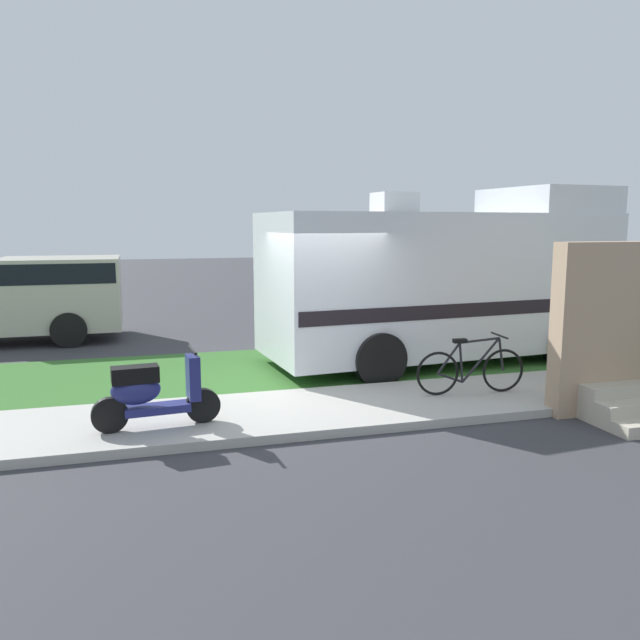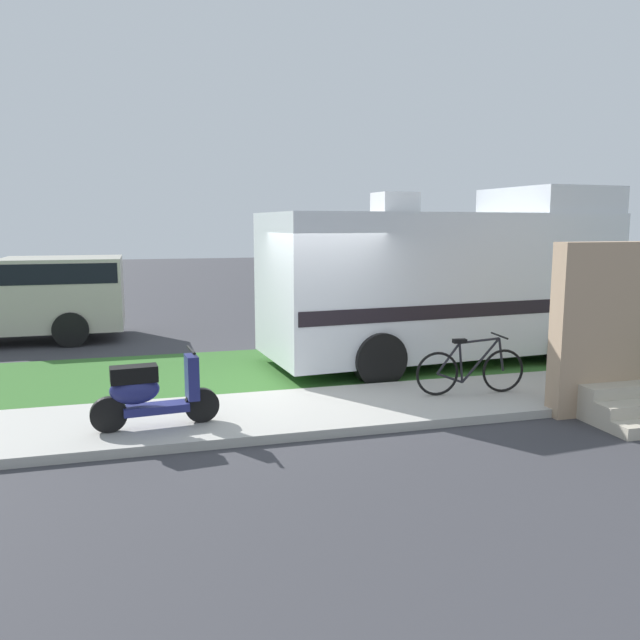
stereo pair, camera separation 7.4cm
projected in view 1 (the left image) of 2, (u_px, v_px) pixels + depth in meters
ground_plane at (311, 392)px, 9.96m from camera, size 80.00×80.00×0.00m
sidewalk at (334, 409)px, 8.81m from camera, size 24.00×2.00×0.12m
grass_strip at (290, 369)px, 11.38m from camera, size 24.00×3.40×0.08m
motorhome_rv at (445, 280)px, 11.79m from camera, size 6.75×2.94×3.33m
scooter at (152, 392)px, 7.76m from camera, size 1.58×0.50×0.97m
bicycle at (471, 369)px, 9.36m from camera, size 1.70×0.52×0.88m
pickup_truck_near at (18, 298)px, 14.05m from camera, size 5.72×2.29×1.88m
porch_steps at (622, 346)px, 8.68m from camera, size 2.00×1.26×2.40m
bottle_green at (567, 371)px, 10.37m from camera, size 0.07×0.07×0.27m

